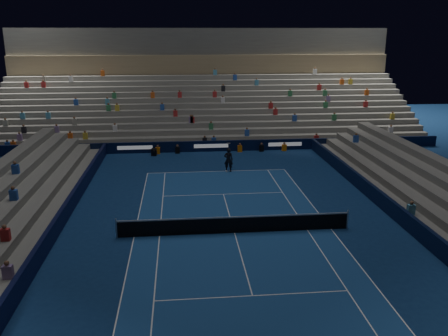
% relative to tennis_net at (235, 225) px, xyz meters
% --- Properties ---
extents(ground, '(90.00, 90.00, 0.00)m').
position_rel_tennis_net_xyz_m(ground, '(0.00, 0.00, -0.50)').
color(ground, navy).
rests_on(ground, ground).
extents(court_surface, '(10.97, 23.77, 0.01)m').
position_rel_tennis_net_xyz_m(court_surface, '(0.00, 0.00, -0.50)').
color(court_surface, navy).
rests_on(court_surface, ground).
extents(sponsor_barrier_far, '(44.00, 0.25, 1.00)m').
position_rel_tennis_net_xyz_m(sponsor_barrier_far, '(0.00, 18.50, -0.00)').
color(sponsor_barrier_far, black).
rests_on(sponsor_barrier_far, ground).
extents(sponsor_barrier_east, '(0.25, 37.00, 1.00)m').
position_rel_tennis_net_xyz_m(sponsor_barrier_east, '(9.70, 0.00, -0.00)').
color(sponsor_barrier_east, black).
rests_on(sponsor_barrier_east, ground).
extents(sponsor_barrier_west, '(0.25, 37.00, 1.00)m').
position_rel_tennis_net_xyz_m(sponsor_barrier_west, '(-9.70, 0.00, -0.00)').
color(sponsor_barrier_west, black).
rests_on(sponsor_barrier_west, ground).
extents(grandstand_main, '(44.00, 15.20, 11.20)m').
position_rel_tennis_net_xyz_m(grandstand_main, '(0.00, 27.90, 2.87)').
color(grandstand_main, slate).
rests_on(grandstand_main, ground).
extents(tennis_net, '(12.90, 0.10, 1.10)m').
position_rel_tennis_net_xyz_m(tennis_net, '(0.00, 0.00, 0.00)').
color(tennis_net, '#B2B2B7').
rests_on(tennis_net, ground).
extents(tennis_player, '(0.77, 0.58, 1.94)m').
position_rel_tennis_net_xyz_m(tennis_player, '(0.92, 11.78, 0.46)').
color(tennis_player, black).
rests_on(tennis_player, ground).
extents(broadcast_camera, '(0.51, 0.94, 0.62)m').
position_rel_tennis_net_xyz_m(broadcast_camera, '(-5.23, 17.44, -0.19)').
color(broadcast_camera, black).
rests_on(broadcast_camera, ground).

